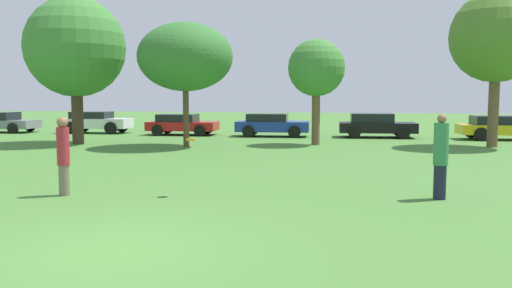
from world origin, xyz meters
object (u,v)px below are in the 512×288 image
(tree_1, at_px, (185,57))
(parked_car_yellow, at_px, (503,127))
(person_thrower, at_px, (63,155))
(parked_car_blue, at_px, (271,124))
(tree_2, at_px, (316,69))
(parked_car_white, at_px, (95,122))
(tree_3, at_px, (496,37))
(person_catcher, at_px, (441,156))
(parked_car_red, at_px, (181,124))
(parked_car_black, at_px, (376,125))
(tree_0, at_px, (75,48))
(frisbee, at_px, (191,140))

(tree_1, distance_m, parked_car_yellow, 16.41)
(person_thrower, relative_size, parked_car_blue, 0.44)
(tree_1, xyz_separation_m, tree_2, (5.58, 1.94, -0.46))
(person_thrower, relative_size, parked_car_white, 0.44)
(tree_3, height_order, parked_car_yellow, tree_3)
(person_catcher, bearing_deg, tree_2, -81.21)
(parked_car_white, relative_size, parked_car_red, 1.03)
(person_thrower, distance_m, tree_1, 11.69)
(parked_car_blue, distance_m, parked_car_black, 5.62)
(tree_0, bearing_deg, parked_car_black, 23.93)
(person_thrower, height_order, tree_2, tree_2)
(tree_3, distance_m, parked_car_blue, 11.91)
(tree_0, height_order, parked_car_black, tree_0)
(person_thrower, height_order, parked_car_red, person_thrower)
(frisbee, height_order, tree_3, tree_3)
(tree_1, relative_size, parked_car_yellow, 1.18)
(tree_0, relative_size, tree_2, 1.41)
(tree_2, bearing_deg, parked_car_white, 159.38)
(person_thrower, distance_m, parked_car_black, 19.54)
(person_thrower, bearing_deg, parked_car_yellow, 43.87)
(frisbee, xyz_separation_m, tree_1, (-3.56, 10.77, 2.64))
(parked_car_blue, bearing_deg, parked_car_black, 1.22)
(tree_3, bearing_deg, tree_1, -170.48)
(person_catcher, bearing_deg, parked_car_white, -52.66)
(person_thrower, xyz_separation_m, tree_2, (4.89, 13.21, 2.53))
(person_catcher, distance_m, parked_car_red, 20.24)
(tree_3, xyz_separation_m, parked_car_white, (-21.21, 4.78, -4.08))
(frisbee, xyz_separation_m, parked_car_yellow, (11.26, 17.02, -0.63))
(person_thrower, bearing_deg, frisbee, 2.72)
(tree_0, relative_size, parked_car_blue, 1.68)
(person_catcher, relative_size, parked_car_yellow, 0.41)
(frisbee, bearing_deg, tree_2, 80.99)
(person_thrower, xyz_separation_m, parked_car_yellow, (14.13, 17.53, -0.28))
(frisbee, xyz_separation_m, parked_car_red, (-5.92, 17.27, -0.65))
(tree_0, distance_m, tree_2, 11.15)
(parked_car_blue, bearing_deg, person_catcher, -71.77)
(parked_car_red, height_order, parked_car_yellow, parked_car_yellow)
(person_catcher, relative_size, parked_car_blue, 0.46)
(parked_car_yellow, bearing_deg, tree_0, -166.39)
(parked_car_black, relative_size, parked_car_yellow, 0.89)
(person_catcher, xyz_separation_m, tree_2, (-3.49, 12.15, 2.52))
(frisbee, xyz_separation_m, parked_car_white, (-11.47, 17.78, -0.60))
(tree_3, relative_size, parked_car_red, 1.71)
(person_thrower, bearing_deg, tree_3, 39.72)
(parked_car_yellow, bearing_deg, frisbee, -125.83)
(tree_0, bearing_deg, tree_2, 7.65)
(parked_car_red, xyz_separation_m, parked_car_blue, (5.23, -0.21, 0.04))
(tree_0, bearing_deg, tree_3, 5.40)
(parked_car_black, xyz_separation_m, parked_car_yellow, (6.33, -0.39, -0.02))
(tree_2, xyz_separation_m, parked_car_white, (-13.49, 5.08, -2.78))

